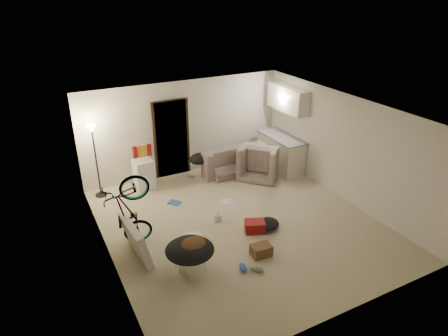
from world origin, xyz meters
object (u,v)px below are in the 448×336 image
bicycle (130,228)px  drink_case_a (261,250)px  saucer_chair (190,254)px  tv_box (135,239)px  mini_fridge (144,174)px  sofa (231,161)px  armchair (261,163)px  drink_case_b (255,226)px  floor_lamp (94,146)px  kitchen_counter (281,153)px  juicer (218,217)px

bicycle → drink_case_a: (2.11, -1.41, -0.32)m
saucer_chair → tv_box: bearing=130.3°
mini_fridge → sofa: bearing=-5.6°
armchair → tv_box: size_ratio=0.91×
sofa → armchair: size_ratio=1.84×
armchair → drink_case_a: size_ratio=2.66×
bicycle → drink_case_b: (2.42, -0.66, -0.31)m
armchair → drink_case_a: armchair is taller
floor_lamp → saucer_chair: 3.80m
kitchen_counter → bicycle: (-4.73, -1.74, -0.01)m
mini_fridge → drink_case_a: mini_fridge is taller
kitchen_counter → tv_box: kitchen_counter is taller
saucer_chair → juicer: 1.72m
sofa → drink_case_a: size_ratio=4.89×
saucer_chair → sofa: bearing=51.9°
tv_box → drink_case_a: tv_box is taller
armchair → juicer: (-2.08, -1.56, -0.23)m
kitchen_counter → juicer: (-2.81, -1.71, -0.34)m
kitchen_counter → mini_fridge: kitchen_counter is taller
drink_case_a → bicycle: bearing=150.6°
floor_lamp → juicer: 3.33m
armchair → drink_case_a: 3.55m
juicer → kitchen_counter: bearing=31.2°
tv_box → drink_case_a: (2.11, -1.09, -0.26)m
tv_box → kitchen_counter: bearing=19.5°
armchair → mini_fridge: bearing=33.6°
saucer_chair → juicer: saucer_chair is taller
sofa → drink_case_b: sofa is taller
sofa → saucer_chair: saucer_chair is taller
armchair → bicycle: (-4.00, -1.60, 0.10)m
bicycle → tv_box: bearing=-171.5°
mini_fridge → drink_case_b: (1.45, -2.96, -0.26)m
mini_fridge → saucer_chair: bearing=-97.1°
bicycle → tv_box: (0.00, -0.32, -0.06)m
sofa → armchair: armchair is taller
saucer_chair → drink_case_b: saucer_chair is taller
drink_case_b → tv_box: bearing=-165.2°
sofa → juicer: size_ratio=7.66×
mini_fridge → saucer_chair: 3.50m
mini_fridge → juicer: size_ratio=3.11×
saucer_chair → drink_case_b: bearing=17.6°
kitchen_counter → drink_case_a: 4.11m
floor_lamp → tv_box: (0.10, -2.71, -0.94)m
floor_lamp → juicer: floor_lamp is taller
kitchen_counter → floor_lamp: bearing=172.3°
juicer → drink_case_b: bearing=-54.0°
bicycle → juicer: (1.92, 0.04, -0.33)m
floor_lamp → mini_fridge: (1.08, -0.10, -0.93)m
kitchen_counter → drink_case_a: kitchen_counter is taller
drink_case_b → juicer: 0.87m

